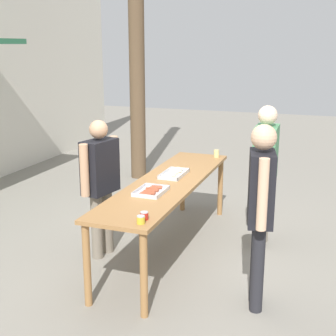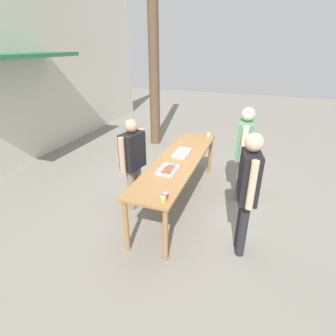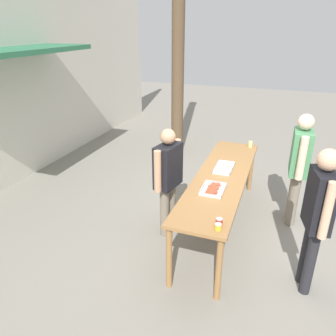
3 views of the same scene
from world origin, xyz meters
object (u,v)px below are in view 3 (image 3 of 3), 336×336
food_tray_buns (224,167)px  utility_pole (178,25)px  person_customer_holding_hotdog (318,210)px  person_customer_with_cup (299,161)px  food_tray_sausages (213,190)px  beer_cup (250,144)px  condiment_jar_mustard (218,227)px  person_server_behind_table (168,174)px  condiment_jar_ketchup (219,221)px

food_tray_buns → utility_pole: size_ratio=0.08×
person_customer_holding_hotdog → person_customer_with_cup: bearing=175.3°
person_customer_with_cup → food_tray_sausages: bearing=-46.0°
person_customer_holding_hotdog → utility_pole: size_ratio=0.31×
food_tray_buns → beer_cup: bearing=-12.9°
beer_cup → person_customer_with_cup: (-0.76, -0.77, 0.09)m
food_tray_sausages → condiment_jar_mustard: 0.86m
food_tray_sausages → person_server_behind_table: person_server_behind_table is taller
beer_cup → utility_pole: size_ratio=0.02×
beer_cup → person_customer_with_cup: bearing=-134.6°
condiment_jar_ketchup → person_customer_holding_hotdog: (0.35, -0.96, 0.14)m
person_server_behind_table → food_tray_buns: bearing=-35.9°
food_tray_sausages → person_customer_holding_hotdog: (-0.37, -1.19, 0.15)m
condiment_jar_mustard → utility_pole: utility_pole is taller
food_tray_buns → food_tray_sausages: bearing=-180.0°
beer_cup → person_server_behind_table: (-1.68, 0.90, 0.02)m
person_customer_holding_hotdog → person_customer_with_cup: size_ratio=1.01×
condiment_jar_mustard → person_customer_holding_hotdog: size_ratio=0.04×
food_tray_buns → condiment_jar_ketchup: (-1.46, -0.23, 0.01)m
person_server_behind_table → utility_pole: 3.78m
condiment_jar_ketchup → person_customer_with_cup: size_ratio=0.04×
person_server_behind_table → person_customer_with_cup: bearing=-50.4°
food_tray_sausages → food_tray_buns: (0.74, 0.00, 0.01)m
food_tray_sausages → condiment_jar_ketchup: 0.76m
condiment_jar_mustard → utility_pole: 4.88m
utility_pole → condiment_jar_mustard: bearing=-156.1°
food_tray_buns → person_customer_with_cup: 1.07m
food_tray_sausages → food_tray_buns: 0.74m
food_tray_buns → utility_pole: bearing=31.8°
food_tray_sausages → food_tray_buns: bearing=0.0°
condiment_jar_ketchup → person_customer_with_cup: 1.93m
beer_cup → person_customer_with_cup: size_ratio=0.06×
food_tray_buns → utility_pole: utility_pole is taller
beer_cup → person_server_behind_table: person_server_behind_table is taller
food_tray_sausages → utility_pole: (3.29, 1.58, 1.90)m
beer_cup → person_customer_holding_hotdog: (-2.17, -0.95, 0.12)m
person_customer_holding_hotdog → person_customer_with_cup: (1.41, 0.17, -0.03)m
condiment_jar_mustard → person_customer_holding_hotdog: (0.45, -0.95, 0.14)m
food_tray_sausages → person_customer_holding_hotdog: person_customer_holding_hotdog is taller
person_server_behind_table → person_customer_with_cup: person_customer_with_cup is taller
condiment_jar_ketchup → beer_cup: (2.53, -0.01, 0.02)m
person_server_behind_table → person_customer_holding_hotdog: 1.91m
utility_pole → person_customer_with_cup: bearing=-130.9°
beer_cup → utility_pole: (1.49, 1.82, 1.87)m
condiment_jar_ketchup → beer_cup: 2.53m
person_server_behind_table → person_customer_with_cup: (0.91, -1.67, 0.07)m
person_customer_with_cup → utility_pole: bearing=-132.6°
food_tray_buns → person_server_behind_table: (-0.61, 0.65, 0.05)m
condiment_jar_mustard → person_server_behind_table: size_ratio=0.05×
food_tray_buns → person_server_behind_table: 0.90m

